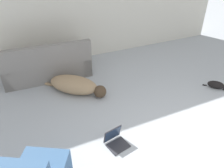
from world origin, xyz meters
TOP-DOWN VIEW (x-y plane):
  - wall_back at (0.00, 4.26)m, footprint 7.64×0.06m
  - couch at (-1.43, 3.58)m, footprint 1.93×0.94m
  - dog at (-1.05, 2.70)m, footprint 1.17×1.18m
  - cat at (1.71, 1.57)m, footprint 0.39×0.43m
  - laptop_open at (-0.92, 1.10)m, footprint 0.36×0.36m

SIDE VIEW (x-z plane):
  - cat at x=1.71m, z-range 0.00..0.15m
  - laptop_open at x=-0.92m, z-range -0.05..0.21m
  - dog at x=-1.05m, z-range 0.00..0.32m
  - couch at x=-1.43m, z-range -0.16..0.71m
  - wall_back at x=0.00m, z-range 0.00..2.45m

